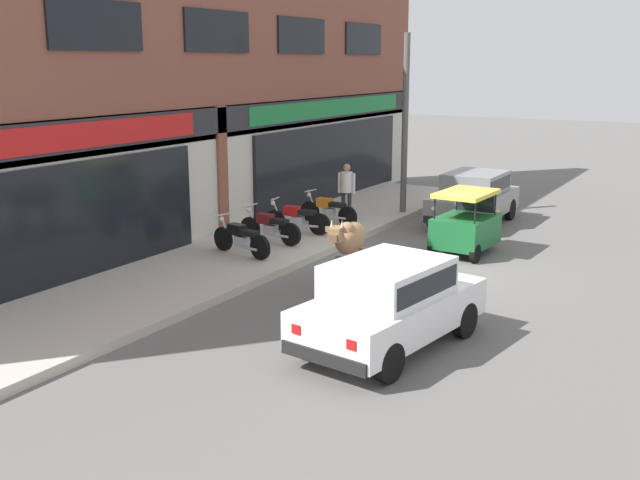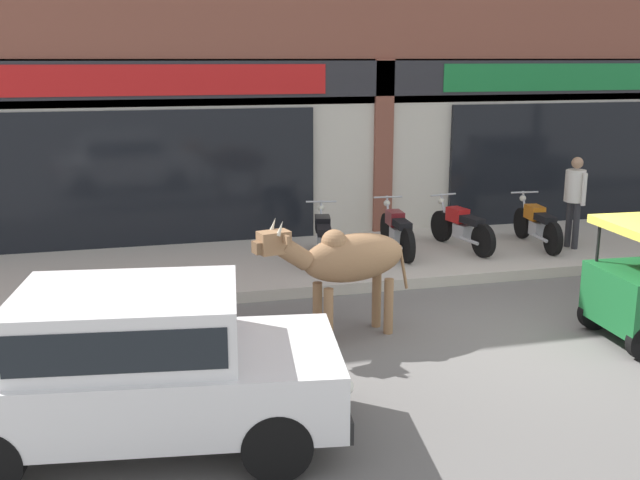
# 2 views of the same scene
# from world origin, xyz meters

# --- Properties ---
(ground_plane) EXTENTS (90.00, 90.00, 0.00)m
(ground_plane) POSITION_xyz_m (0.00, 0.00, 0.00)
(ground_plane) COLOR #605E5B
(sidewalk) EXTENTS (19.00, 3.22, 0.17)m
(sidewalk) POSITION_xyz_m (0.00, 3.81, 0.08)
(sidewalk) COLOR #B7AFA3
(sidewalk) RESTS_ON ground
(shop_building) EXTENTS (23.00, 1.40, 8.65)m
(shop_building) POSITION_xyz_m (-0.01, 5.67, 4.11)
(shop_building) COLOR brown
(shop_building) RESTS_ON ground
(cow) EXTENTS (2.12, 0.87, 1.61)m
(cow) POSITION_xyz_m (-2.17, 0.57, 1.01)
(cow) COLOR #936B47
(cow) RESTS_ON ground
(car_0) EXTENTS (3.62, 1.63, 1.46)m
(car_0) POSITION_xyz_m (5.00, 0.41, 0.81)
(car_0) COLOR black
(car_0) RESTS_ON ground
(car_1) EXTENTS (3.76, 2.08, 1.46)m
(car_1) POSITION_xyz_m (-4.74, -1.53, 0.81)
(car_1) COLOR black
(car_1) RESTS_ON ground
(auto_rickshaw) EXTENTS (2.02, 1.25, 1.52)m
(auto_rickshaw) POSITION_xyz_m (1.72, -0.54, 0.66)
(auto_rickshaw) COLOR black
(auto_rickshaw) RESTS_ON ground
(motorcycle_0) EXTENTS (0.65, 1.79, 0.88)m
(motorcycle_0) POSITION_xyz_m (-1.65, 3.64, 0.55)
(motorcycle_0) COLOR black
(motorcycle_0) RESTS_ON sidewalk
(motorcycle_1) EXTENTS (0.52, 1.81, 0.88)m
(motorcycle_1) POSITION_xyz_m (-0.31, 3.74, 0.55)
(motorcycle_1) COLOR black
(motorcycle_1) RESTS_ON sidewalk
(motorcycle_2) EXTENTS (0.57, 1.80, 0.88)m
(motorcycle_2) POSITION_xyz_m (0.87, 3.71, 0.55)
(motorcycle_2) COLOR black
(motorcycle_2) RESTS_ON sidewalk
(motorcycle_3) EXTENTS (0.52, 1.81, 0.88)m
(motorcycle_3) POSITION_xyz_m (2.25, 3.56, 0.55)
(motorcycle_3) COLOR black
(motorcycle_3) RESTS_ON sidewalk
(pedestrian) EXTENTS (0.32, 0.49, 1.60)m
(pedestrian) POSITION_xyz_m (2.78, 3.29, 1.15)
(pedestrian) COLOR #2D2D33
(pedestrian) RESTS_ON sidewalk
(utility_pole) EXTENTS (0.18, 0.18, 5.09)m
(utility_pole) POSITION_xyz_m (4.83, 2.50, 2.71)
(utility_pole) COLOR #595651
(utility_pole) RESTS_ON sidewalk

